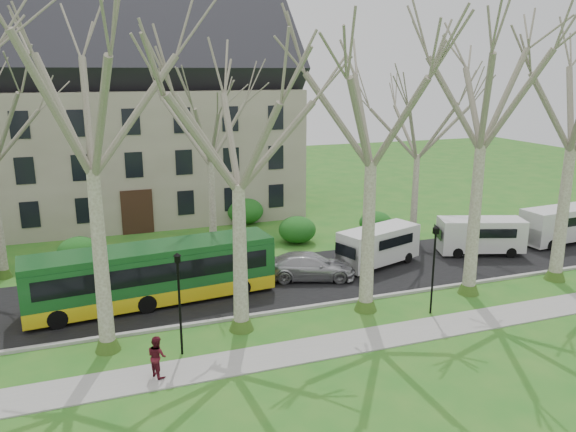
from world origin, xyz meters
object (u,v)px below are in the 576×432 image
at_px(sedan, 310,266).
at_px(van_b, 481,236).
at_px(pedestrian_b, 157,356).
at_px(van_a, 378,247).
at_px(bus_follow, 153,274).
at_px(van_c, 560,226).

distance_m(sedan, van_b, 11.88).
height_order(van_b, pedestrian_b, van_b).
xyz_separation_m(van_b, pedestrian_b, (-21.22, -8.17, -0.32)).
xyz_separation_m(van_a, pedestrian_b, (-14.06, -8.44, -0.33)).
xyz_separation_m(bus_follow, sedan, (8.61, 0.43, -0.79)).
height_order(bus_follow, van_a, bus_follow).
height_order(van_a, van_b, van_a).
xyz_separation_m(van_c, pedestrian_b, (-27.78, -8.26, -0.40)).
relative_size(sedan, van_b, 0.97).
bearing_deg(van_a, bus_follow, 166.59).
xyz_separation_m(van_b, van_c, (6.55, 0.09, 0.08)).
distance_m(van_a, pedestrian_b, 16.40).
relative_size(bus_follow, van_a, 2.32).
bearing_deg(van_a, van_b, -20.60).
height_order(van_a, van_c, van_c).
relative_size(bus_follow, pedestrian_b, 7.44).
distance_m(sedan, pedestrian_b, 12.11).
relative_size(van_b, van_c, 0.94).
bearing_deg(sedan, van_b, -69.16).
height_order(bus_follow, van_b, bus_follow).
bearing_deg(van_a, pedestrian_b, -167.50).
height_order(van_b, van_c, van_c).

